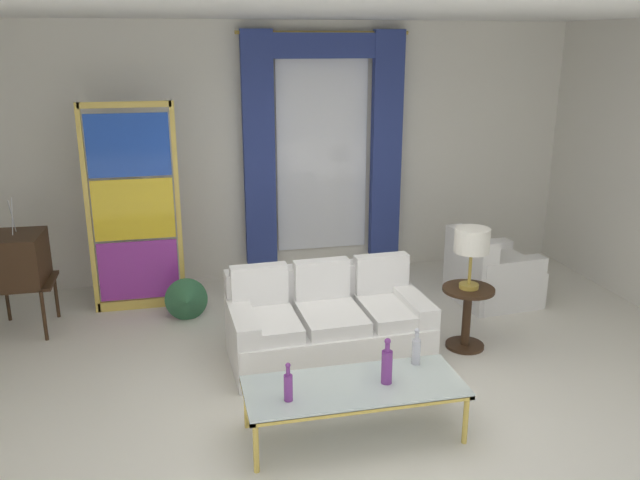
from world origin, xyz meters
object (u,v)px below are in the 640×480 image
bottle_amber_squat (387,365)px  table_lamp_brass (472,243)px  couch_white_long (326,324)px  peacock_figurine (187,302)px  coffee_table (354,389)px  stained_glass_divider (134,214)px  bottle_crystal_tall (416,350)px  armchair_white (489,276)px  bottle_blue_decanter (288,386)px  vintage_tv (18,261)px  round_side_table (467,312)px

bottle_amber_squat → table_lamp_brass: 1.73m
couch_white_long → peacock_figurine: couch_white_long is taller
coffee_table → stained_glass_divider: (-1.59, 2.80, 0.68)m
coffee_table → stained_glass_divider: bearing=119.6°
bottle_crystal_tall → armchair_white: 2.55m
bottle_amber_squat → armchair_white: bearing=48.8°
couch_white_long → stained_glass_divider: size_ratio=0.81×
bottle_crystal_tall → bottle_amber_squat: (-0.31, -0.23, 0.03)m
bottle_blue_decanter → bottle_crystal_tall: size_ratio=0.97×
coffee_table → armchair_white: 3.06m
bottle_crystal_tall → vintage_tv: size_ratio=0.22×
coffee_table → bottle_amber_squat: (0.23, -0.02, 0.18)m
armchair_white → peacock_figurine: bearing=177.2°
couch_white_long → bottle_crystal_tall: (0.44, -1.08, 0.22)m
round_side_table → table_lamp_brass: size_ratio=1.04×
bottle_crystal_tall → armchair_white: (1.61, 1.96, -0.24)m
couch_white_long → vintage_tv: vintage_tv is taller
armchair_white → peacock_figurine: size_ratio=1.48×
coffee_table → armchair_white: bearing=45.2°
stained_glass_divider → round_side_table: (3.01, -1.65, -0.70)m
coffee_table → armchair_white: size_ratio=1.78×
couch_white_long → coffee_table: size_ratio=1.13×
coffee_table → bottle_amber_squat: bottle_amber_squat is taller
bottle_blue_decanter → table_lamp_brass: bearing=33.3°
coffee_table → armchair_white: (2.15, 2.17, -0.09)m
couch_white_long → vintage_tv: size_ratio=1.33×
bottle_amber_squat → table_lamp_brass: table_lamp_brass is taller
couch_white_long → round_side_table: 1.32m
bottle_crystal_tall → table_lamp_brass: 1.38m
armchair_white → bottle_crystal_tall: bearing=-129.4°
peacock_figurine → table_lamp_brass: bearing=-24.8°
round_side_table → armchair_white: bearing=53.8°
vintage_tv → peacock_figurine: (1.57, -0.15, -0.51)m
couch_white_long → armchair_white: 2.23m
bottle_amber_squat → vintage_tv: size_ratio=0.26×
stained_glass_divider → peacock_figurine: size_ratio=3.67×
bottle_crystal_tall → table_lamp_brass: bearing=47.5°
armchair_white → round_side_table: (-0.74, -1.01, 0.07)m
vintage_tv → round_side_table: size_ratio=2.26×
bottle_blue_decanter → round_side_table: bottle_blue_decanter is taller
peacock_figurine → armchair_white: bearing=-2.8°
vintage_tv → stained_glass_divider: 1.19m
bottle_amber_squat → stained_glass_divider: size_ratio=0.16×
table_lamp_brass → peacock_figurine: bearing=155.2°
coffee_table → table_lamp_brass: (1.41, 1.16, 0.65)m
coffee_table → bottle_crystal_tall: bottle_crystal_tall is taller
stained_glass_divider → bottle_blue_decanter: bearing=-69.3°
bottle_blue_decanter → table_lamp_brass: (1.91, 1.26, 0.51)m
coffee_table → bottle_blue_decanter: bearing=-168.4°
couch_white_long → round_side_table: couch_white_long is taller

